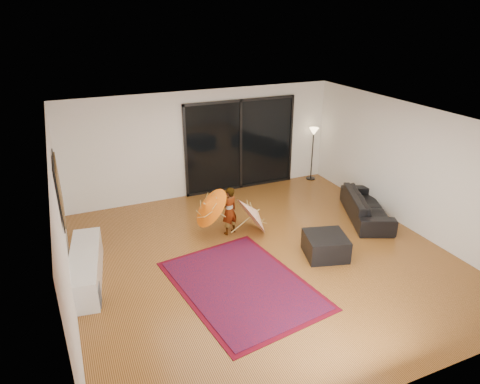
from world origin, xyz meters
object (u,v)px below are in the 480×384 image
sofa (367,206)px  ottoman (325,246)px  child (229,211)px  media_console (86,267)px

sofa → ottoman: (-1.81, -1.03, -0.07)m
sofa → ottoman: size_ratio=2.59×
ottoman → child: 2.14m
media_console → child: child is taller
ottoman → child: child is taller
sofa → child: size_ratio=1.87×
media_console → sofa: bearing=8.7°
ottoman → child: size_ratio=0.72×
sofa → ottoman: 2.09m
media_console → ottoman: 4.50m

